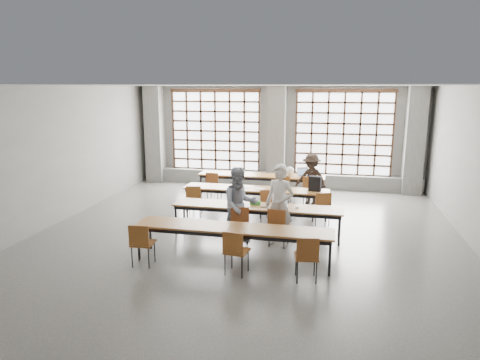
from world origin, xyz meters
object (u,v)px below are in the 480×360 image
(chair_near_mid, at_px, (235,248))
(student_male, at_px, (280,205))
(chair_mid_centre, at_px, (267,202))
(chair_back_left, at_px, (213,183))
(desk_row_a, at_px, (261,177))
(phone, at_px, (264,207))
(student_back, at_px, (311,179))
(laptop_back, at_px, (303,174))
(chair_front_left, at_px, (240,221))
(plastic_bag, at_px, (290,171))
(mouse, at_px, (297,207))
(chair_near_left, at_px, (141,241))
(desk_row_b, at_px, (256,191))
(chair_mid_left, at_px, (194,198))
(green_box, at_px, (255,203))
(chair_back_right, at_px, (310,188))
(desk_row_c, at_px, (257,208))
(laptop_front, at_px, (280,203))
(backpack, at_px, (315,184))
(chair_near_right, at_px, (307,254))
(desk_row_d, at_px, (233,230))
(chair_back_mid, at_px, (284,186))
(chair_mid_right, at_px, (322,205))
(student_female, at_px, (240,205))

(chair_near_mid, distance_m, student_male, 1.91)
(student_male, bearing_deg, chair_mid_centre, 127.72)
(chair_near_mid, relative_size, student_male, 0.48)
(chair_back_left, height_order, chair_mid_centre, same)
(desk_row_a, height_order, student_male, student_male)
(chair_mid_centre, distance_m, phone, 1.22)
(student_back, relative_size, laptop_back, 3.38)
(chair_front_left, relative_size, plastic_bag, 3.08)
(desk_row_a, xyz_separation_m, phone, (0.67, -3.68, 0.07))
(student_male, bearing_deg, mouse, 73.90)
(chair_back_left, bearing_deg, chair_near_left, -89.88)
(desk_row_b, height_order, chair_mid_centre, chair_mid_centre)
(chair_near_mid, bearing_deg, plastic_bag, 86.01)
(chair_mid_left, xyz_separation_m, green_box, (1.87, -1.02, 0.24))
(desk_row_b, bearing_deg, chair_back_right, 40.69)
(plastic_bag, bearing_deg, laptop_back, 7.30)
(desk_row_c, xyz_separation_m, laptop_back, (0.83, 3.68, 0.13))
(phone, bearing_deg, chair_back_left, 124.26)
(laptop_front, relative_size, green_box, 1.62)
(desk_row_b, distance_m, student_male, 2.42)
(chair_back_left, bearing_deg, chair_front_left, -65.64)
(chair_back_left, distance_m, mouse, 4.12)
(laptop_back, distance_m, backpack, 1.96)
(chair_near_mid, relative_size, chair_near_right, 1.00)
(desk_row_d, bearing_deg, desk_row_a, 93.30)
(student_male, xyz_separation_m, green_box, (-0.65, 0.58, -0.14))
(chair_near_right, bearing_deg, chair_back_left, 121.66)
(student_male, bearing_deg, chair_near_mid, -88.79)
(chair_back_mid, bearing_deg, student_back, 9.13)
(chair_back_mid, relative_size, chair_mid_centre, 1.00)
(chair_mid_right, xyz_separation_m, student_female, (-1.79, -1.60, 0.33))
(chair_back_left, bearing_deg, chair_mid_left, -90.63)
(desk_row_a, height_order, plastic_bag, plastic_bag)
(chair_mid_left, bearing_deg, phone, -29.75)
(chair_mid_left, bearing_deg, student_female, -44.68)
(chair_mid_centre, height_order, green_box, chair_mid_centre)
(chair_back_left, xyz_separation_m, chair_mid_right, (3.39, -1.85, 0.00))
(chair_near_mid, height_order, student_back, student_back)
(chair_near_right, distance_m, laptop_back, 5.98)
(student_female, distance_m, green_box, 0.64)
(student_male, bearing_deg, plastic_bag, 112.64)
(chair_back_mid, xyz_separation_m, phone, (-0.13, -3.05, 0.20))
(chair_back_left, xyz_separation_m, chair_back_mid, (2.20, -0.00, 0.00))
(desk_row_b, xyz_separation_m, backpack, (1.60, 0.05, 0.27))
(chair_near_left, xyz_separation_m, laptop_back, (2.72, 5.95, 0.25))
(desk_row_b, distance_m, chair_front_left, 2.36)
(chair_mid_right, bearing_deg, chair_mid_left, -179.97)
(desk_row_a, bearing_deg, desk_row_b, -85.01)
(plastic_bag, bearing_deg, chair_near_right, -81.20)
(student_female, bearing_deg, chair_near_right, -76.70)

